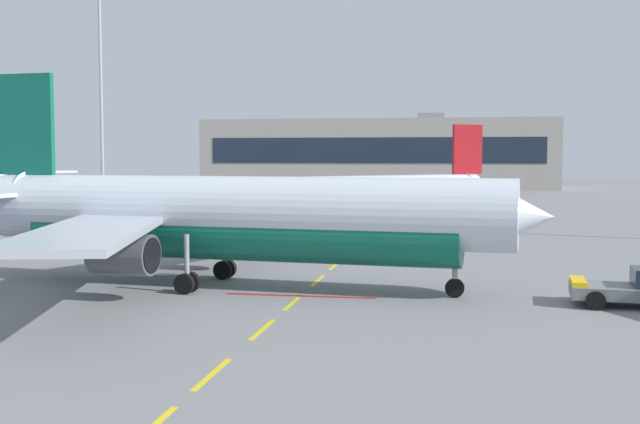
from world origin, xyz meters
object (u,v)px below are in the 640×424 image
(airliner_foreground, at_px, (230,216))
(apron_light_mast_near, at_px, (101,64))
(pushback_tug, at_px, (640,288))
(catering_truck, at_px, (25,232))
(airliner_mid_left, at_px, (376,195))

(airliner_foreground, height_order, apron_light_mast_near, apron_light_mast_near)
(pushback_tug, relative_size, apron_light_mast_near, 0.21)
(pushback_tug, relative_size, catering_truck, 0.85)
(pushback_tug, bearing_deg, apron_light_mast_near, 137.78)
(airliner_mid_left, distance_m, catering_truck, 33.32)
(airliner_foreground, xyz_separation_m, catering_truck, (-19.34, 11.56, -2.30))
(airliner_mid_left, relative_size, catering_truck, 3.64)
(pushback_tug, xyz_separation_m, airliner_mid_left, (-16.82, 36.92, 2.51))
(airliner_mid_left, bearing_deg, pushback_tug, -65.50)
(airliner_foreground, relative_size, catering_truck, 4.79)
(airliner_foreground, xyz_separation_m, airliner_mid_left, (4.49, 34.78, -0.54))
(airliner_foreground, relative_size, apron_light_mast_near, 1.21)
(airliner_foreground, distance_m, apron_light_mast_near, 52.52)
(pushback_tug, relative_size, airliner_mid_left, 0.23)
(catering_truck, bearing_deg, airliner_foreground, -30.87)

